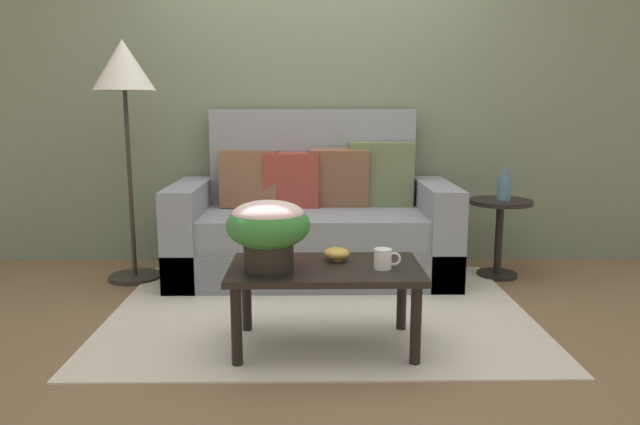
{
  "coord_description": "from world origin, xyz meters",
  "views": [
    {
      "loc": [
        -0.05,
        -3.3,
        1.2
      ],
      "look_at": [
        0.0,
        0.14,
        0.58
      ],
      "focal_mm": 33.47,
      "sensor_mm": 36.0,
      "label": 1
    }
  ],
  "objects_px": {
    "side_table": "(500,224)",
    "table_vase": "(504,187)",
    "snack_bowl": "(337,253)",
    "coffee_mug": "(384,259)",
    "floor_lamp": "(124,82)",
    "potted_plant": "(268,227)",
    "couch": "(313,225)",
    "coffee_table": "(325,278)"
  },
  "relations": [
    {
      "from": "coffee_mug",
      "to": "snack_bowl",
      "type": "distance_m",
      "value": 0.27
    },
    {
      "from": "floor_lamp",
      "to": "snack_bowl",
      "type": "height_order",
      "value": "floor_lamp"
    },
    {
      "from": "coffee_mug",
      "to": "table_vase",
      "type": "distance_m",
      "value": 1.62
    },
    {
      "from": "coffee_table",
      "to": "side_table",
      "type": "height_order",
      "value": "side_table"
    },
    {
      "from": "couch",
      "to": "snack_bowl",
      "type": "relative_size",
      "value": 14.48
    },
    {
      "from": "couch",
      "to": "table_vase",
      "type": "relative_size",
      "value": 8.65
    },
    {
      "from": "couch",
      "to": "side_table",
      "type": "xyz_separation_m",
      "value": [
        1.3,
        -0.07,
        0.02
      ]
    },
    {
      "from": "couch",
      "to": "snack_bowl",
      "type": "height_order",
      "value": "couch"
    },
    {
      "from": "side_table",
      "to": "snack_bowl",
      "type": "bearing_deg",
      "value": -136.34
    },
    {
      "from": "snack_bowl",
      "to": "table_vase",
      "type": "xyz_separation_m",
      "value": [
        1.2,
        1.12,
        0.18
      ]
    },
    {
      "from": "potted_plant",
      "to": "coffee_mug",
      "type": "bearing_deg",
      "value": 0.41
    },
    {
      "from": "couch",
      "to": "floor_lamp",
      "type": "relative_size",
      "value": 1.19
    },
    {
      "from": "couch",
      "to": "potted_plant",
      "type": "height_order",
      "value": "couch"
    },
    {
      "from": "coffee_table",
      "to": "couch",
      "type": "bearing_deg",
      "value": 92.44
    },
    {
      "from": "coffee_table",
      "to": "snack_bowl",
      "type": "distance_m",
      "value": 0.15
    },
    {
      "from": "snack_bowl",
      "to": "coffee_table",
      "type": "bearing_deg",
      "value": -119.81
    },
    {
      "from": "potted_plant",
      "to": "coffee_table",
      "type": "bearing_deg",
      "value": 12.25
    },
    {
      "from": "snack_bowl",
      "to": "floor_lamp",
      "type": "bearing_deg",
      "value": 140.91
    },
    {
      "from": "couch",
      "to": "potted_plant",
      "type": "distance_m",
      "value": 1.41
    },
    {
      "from": "coffee_mug",
      "to": "coffee_table",
      "type": "bearing_deg",
      "value": 168.82
    },
    {
      "from": "floor_lamp",
      "to": "snack_bowl",
      "type": "distance_m",
      "value": 1.96
    },
    {
      "from": "side_table",
      "to": "potted_plant",
      "type": "xyz_separation_m",
      "value": [
        -1.52,
        -1.3,
        0.25
      ]
    },
    {
      "from": "coffee_table",
      "to": "coffee_mug",
      "type": "xyz_separation_m",
      "value": [
        0.28,
        -0.06,
        0.11
      ]
    },
    {
      "from": "side_table",
      "to": "floor_lamp",
      "type": "bearing_deg",
      "value": -179.31
    },
    {
      "from": "snack_bowl",
      "to": "table_vase",
      "type": "bearing_deg",
      "value": 42.95
    },
    {
      "from": "potted_plant",
      "to": "coffee_mug",
      "type": "relative_size",
      "value": 3.07
    },
    {
      "from": "side_table",
      "to": "table_vase",
      "type": "distance_m",
      "value": 0.26
    },
    {
      "from": "coffee_mug",
      "to": "potted_plant",
      "type": "bearing_deg",
      "value": -179.59
    },
    {
      "from": "side_table",
      "to": "floor_lamp",
      "type": "relative_size",
      "value": 0.34
    },
    {
      "from": "coffee_mug",
      "to": "snack_bowl",
      "type": "xyz_separation_m",
      "value": [
        -0.22,
        0.16,
        -0.01
      ]
    },
    {
      "from": "couch",
      "to": "coffee_table",
      "type": "bearing_deg",
      "value": -87.56
    },
    {
      "from": "side_table",
      "to": "coffee_mug",
      "type": "height_order",
      "value": "side_table"
    },
    {
      "from": "floor_lamp",
      "to": "potted_plant",
      "type": "height_order",
      "value": "floor_lamp"
    },
    {
      "from": "couch",
      "to": "snack_bowl",
      "type": "distance_m",
      "value": 1.21
    },
    {
      "from": "coffee_table",
      "to": "side_table",
      "type": "distance_m",
      "value": 1.76
    },
    {
      "from": "snack_bowl",
      "to": "side_table",
      "type": "bearing_deg",
      "value": 43.66
    },
    {
      "from": "side_table",
      "to": "table_vase",
      "type": "xyz_separation_m",
      "value": [
        0.01,
        -0.02,
        0.26
      ]
    },
    {
      "from": "coffee_mug",
      "to": "snack_bowl",
      "type": "bearing_deg",
      "value": 144.06
    },
    {
      "from": "couch",
      "to": "coffee_mug",
      "type": "xyz_separation_m",
      "value": [
        0.33,
        -1.36,
        0.11
      ]
    },
    {
      "from": "coffee_table",
      "to": "side_table",
      "type": "bearing_deg",
      "value": 44.77
    },
    {
      "from": "potted_plant",
      "to": "snack_bowl",
      "type": "height_order",
      "value": "potted_plant"
    },
    {
      "from": "table_vase",
      "to": "couch",
      "type": "bearing_deg",
      "value": 176.38
    }
  ]
}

